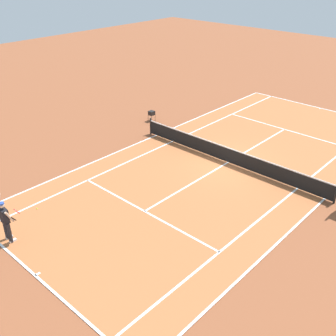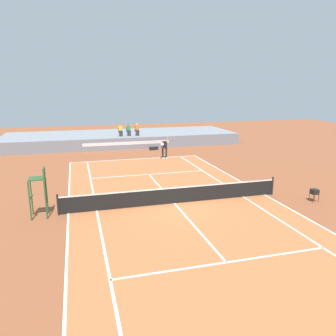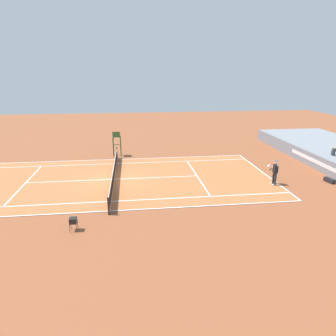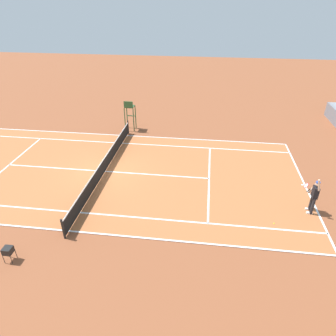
% 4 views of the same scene
% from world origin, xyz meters
% --- Properties ---
extents(ground_plane, '(80.00, 80.00, 0.00)m').
position_xyz_m(ground_plane, '(0.00, 0.00, 0.00)').
color(ground_plane, brown).
extents(court, '(11.08, 23.88, 0.03)m').
position_xyz_m(court, '(0.00, 0.00, 0.01)').
color(court, '#B76638').
rests_on(court, ground).
extents(net, '(11.98, 0.10, 1.07)m').
position_xyz_m(net, '(0.00, 0.00, 0.52)').
color(net, black).
rests_on(net, ground).
extents(barrier_wall, '(24.82, 0.25, 1.19)m').
position_xyz_m(barrier_wall, '(0.00, 16.73, 0.60)').
color(barrier_wall, gray).
rests_on(barrier_wall, ground).
extents(tennis_player, '(0.77, 0.62, 2.08)m').
position_xyz_m(tennis_player, '(2.52, 11.48, 0.99)').
color(tennis_player, '#232328').
rests_on(tennis_player, ground).
extents(tennis_ball, '(0.07, 0.07, 0.07)m').
position_xyz_m(tennis_ball, '(3.72, 9.55, 0.03)').
color(tennis_ball, '#D1E533').
rests_on(tennis_ball, ground).
extents(umpire_chair, '(0.77, 0.77, 2.44)m').
position_xyz_m(umpire_chair, '(-6.73, 0.00, 1.56)').
color(umpire_chair, '#2D562D').
rests_on(umpire_chair, ground).
extents(equipment_bag, '(0.94, 0.45, 0.32)m').
position_xyz_m(equipment_bag, '(2.57, 15.80, 0.16)').
color(equipment_bag, black).
rests_on(equipment_bag, ground).
extents(ball_hopper, '(0.36, 0.36, 0.70)m').
position_xyz_m(ball_hopper, '(7.49, -1.66, 0.57)').
color(ball_hopper, black).
rests_on(ball_hopper, ground).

